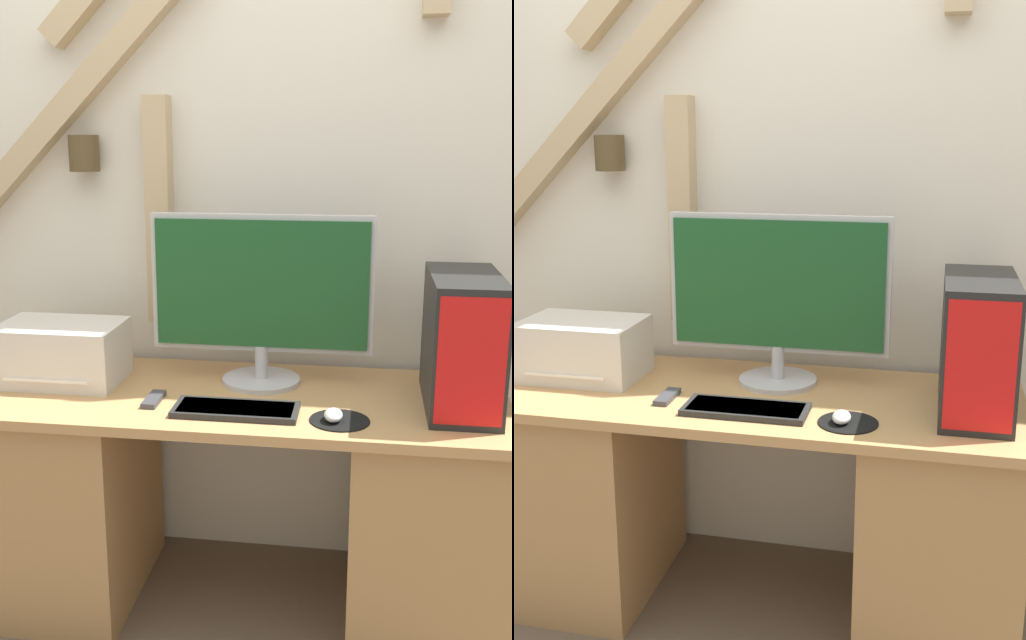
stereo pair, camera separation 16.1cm
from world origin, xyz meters
The scene contains 9 objects.
wall_back centered at (-0.01, 0.70, 1.36)m, with size 6.40×0.15×2.70m.
desk centered at (0.00, 0.32, 0.37)m, with size 1.62×0.65×0.72m.
monitor centered at (0.05, 0.44, 1.02)m, with size 0.70×0.25×0.54m.
keyboard centered at (0.01, 0.16, 0.73)m, with size 0.36×0.15×0.02m.
mousepad centered at (0.31, 0.14, 0.73)m, with size 0.17×0.17×0.00m.
mouse centered at (0.29, 0.13, 0.74)m, with size 0.05×0.07×0.03m.
computer_tower centered at (0.65, 0.32, 0.92)m, with size 0.20×0.43×0.39m.
printer centered at (-0.59, 0.36, 0.82)m, with size 0.39×0.28×0.19m.
remote_control centered at (-0.25, 0.21, 0.73)m, with size 0.04×0.13×0.02m.
Camera 2 is at (0.53, -1.80, 1.50)m, focal length 42.00 mm.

